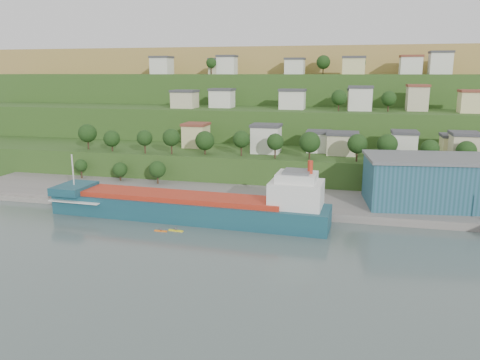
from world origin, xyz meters
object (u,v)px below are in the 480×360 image
(cargo_ship_near, at_px, (196,208))
(caravan, at_px, (82,187))
(kayak_orange, at_px, (161,230))
(warehouse, at_px, (427,181))

(cargo_ship_near, relative_size, caravan, 11.79)
(cargo_ship_near, distance_m, kayak_orange, 11.91)
(warehouse, bearing_deg, kayak_orange, -160.41)
(caravan, distance_m, kayak_orange, 42.93)
(cargo_ship_near, bearing_deg, warehouse, 21.79)
(kayak_orange, bearing_deg, caravan, 145.83)
(cargo_ship_near, distance_m, caravan, 42.53)
(cargo_ship_near, height_order, warehouse, cargo_ship_near)
(warehouse, distance_m, kayak_orange, 68.67)
(kayak_orange, bearing_deg, cargo_ship_near, 65.29)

